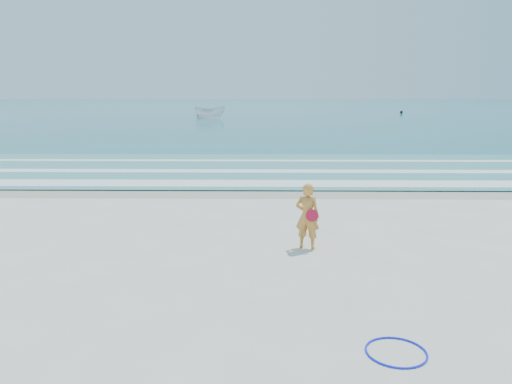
{
  "coord_description": "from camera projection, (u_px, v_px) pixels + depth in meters",
  "views": [
    {
      "loc": [
        0.35,
        -8.07,
        3.46
      ],
      "look_at": [
        0.17,
        4.0,
        1.0
      ],
      "focal_mm": 35.0,
      "sensor_mm": 36.0,
      "label": 1
    }
  ],
  "objects": [
    {
      "name": "foam_near",
      "position": [
        254.0,
        183.0,
        18.68
      ],
      "size": [
        400.0,
        1.4,
        0.01
      ],
      "primitive_type": "cube",
      "color": "white",
      "rests_on": "shallow"
    },
    {
      "name": "buoy",
      "position": [
        401.0,
        112.0,
        76.07
      ],
      "size": [
        0.44,
        0.44,
        0.44
      ],
      "primitive_type": "sphere",
      "color": "black",
      "rests_on": "ocean"
    },
    {
      "name": "woman",
      "position": [
        307.0,
        216.0,
        11.0
      ],
      "size": [
        0.62,
        0.51,
        1.48
      ],
      "color": "orange",
      "rests_on": "ground"
    },
    {
      "name": "shallow",
      "position": [
        256.0,
        168.0,
        22.31
      ],
      "size": [
        400.0,
        10.0,
        0.01
      ],
      "primitive_type": "cube",
      "color": "#59B7AD",
      "rests_on": "ocean"
    },
    {
      "name": "foam_far",
      "position": [
        256.0,
        161.0,
        24.76
      ],
      "size": [
        400.0,
        0.6,
        0.01
      ],
      "primitive_type": "cube",
      "color": "white",
      "rests_on": "shallow"
    },
    {
      "name": "ground",
      "position": [
        243.0,
        295.0,
        8.6
      ],
      "size": [
        400.0,
        400.0,
        0.0
      ],
      "primitive_type": "plane",
      "color": "silver",
      "rests_on": "ground"
    },
    {
      "name": "ocean",
      "position": [
        262.0,
        106.0,
        111.47
      ],
      "size": [
        400.0,
        190.0,
        0.04
      ],
      "primitive_type": "cube",
      "color": "#19727F",
      "rests_on": "ground"
    },
    {
      "name": "hoop",
      "position": [
        396.0,
        352.0,
        6.69
      ],
      "size": [
        1.01,
        1.01,
        0.03
      ],
      "primitive_type": "torus",
      "rotation": [
        0.0,
        0.0,
        -0.26
      ],
      "color": "#0D19F6",
      "rests_on": "ground"
    },
    {
      "name": "boat",
      "position": [
        210.0,
        112.0,
        63.21
      ],
      "size": [
        3.96,
        1.6,
        1.51
      ],
      "primitive_type": "imported",
      "rotation": [
        0.0,
        0.0,
        1.54
      ],
      "color": "white",
      "rests_on": "ocean"
    },
    {
      "name": "foam_mid",
      "position": [
        255.0,
        171.0,
        21.52
      ],
      "size": [
        400.0,
        0.9,
        0.01
      ],
      "primitive_type": "cube",
      "color": "white",
      "rests_on": "shallow"
    },
    {
      "name": "wet_sand",
      "position": [
        253.0,
        191.0,
        17.42
      ],
      "size": [
        400.0,
        2.4,
        0.0
      ],
      "primitive_type": "cube",
      "color": "#B2A893",
      "rests_on": "ground"
    }
  ]
}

